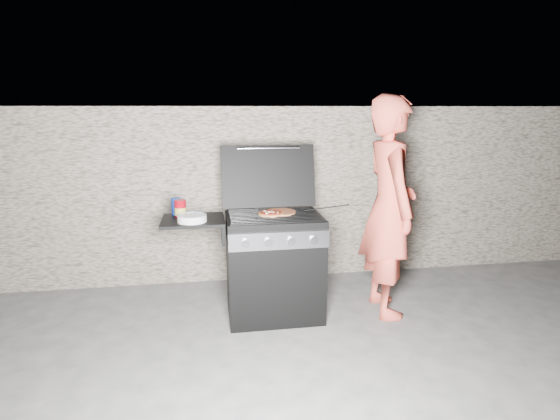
{
  "coord_description": "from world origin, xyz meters",
  "views": [
    {
      "loc": [
        -0.51,
        -3.51,
        1.78
      ],
      "look_at": [
        0.05,
        0.0,
        0.95
      ],
      "focal_mm": 28.0,
      "sensor_mm": 36.0,
      "label": 1
    }
  ],
  "objects": [
    {
      "name": "plate_stack",
      "position": [
        -0.67,
        -0.09,
        0.93
      ],
      "size": [
        0.26,
        0.26,
        0.05
      ],
      "primitive_type": "cylinder",
      "rotation": [
        0.0,
        0.0,
        -0.14
      ],
      "color": "silver",
      "rests_on": "gas_grill"
    },
    {
      "name": "sauce_jar",
      "position": [
        -0.77,
        0.08,
        0.98
      ],
      "size": [
        0.12,
        0.12,
        0.15
      ],
      "primitive_type": "cylinder",
      "rotation": [
        0.0,
        0.0,
        -0.33
      ],
      "color": "maroon",
      "rests_on": "gas_grill"
    },
    {
      "name": "ground",
      "position": [
        0.0,
        0.0,
        0.0
      ],
      "size": [
        50.0,
        50.0,
        0.0
      ],
      "primitive_type": "plane",
      "color": "#4B4B4B"
    },
    {
      "name": "blue_carton",
      "position": [
        -0.81,
        0.17,
        0.97
      ],
      "size": [
        0.08,
        0.06,
        0.14
      ],
      "primitive_type": "cube",
      "rotation": [
        0.0,
        0.0,
        0.4
      ],
      "color": "#092695",
      "rests_on": "gas_grill"
    },
    {
      "name": "gas_grill",
      "position": [
        -0.25,
        0.0,
        0.46
      ],
      "size": [
        1.34,
        0.79,
        0.91
      ],
      "primitive_type": null,
      "color": "black",
      "rests_on": "ground"
    },
    {
      "name": "stone_wall",
      "position": [
        0.0,
        1.05,
        0.9
      ],
      "size": [
        8.0,
        0.35,
        1.8
      ],
      "primitive_type": "cube",
      "color": "#A89987",
      "rests_on": "ground"
    },
    {
      "name": "pizza_topped",
      "position": [
        -0.02,
        0.01,
        0.92
      ],
      "size": [
        0.29,
        0.29,
        0.02
      ],
      "primitive_type": null,
      "rotation": [
        0.0,
        0.0,
        -0.43
      ],
      "color": "#A9673B",
      "rests_on": "gas_grill"
    },
    {
      "name": "tongs",
      "position": [
        0.45,
        0.0,
        0.95
      ],
      "size": [
        0.36,
        0.14,
        0.08
      ],
      "primitive_type": "cylinder",
      "rotation": [
        0.0,
        1.4,
        -0.34
      ],
      "color": "black",
      "rests_on": "gas_grill"
    },
    {
      "name": "pizza_plain",
      "position": [
        0.06,
        0.06,
        0.92
      ],
      "size": [
        0.28,
        0.28,
        0.01
      ],
      "primitive_type": "cylinder",
      "rotation": [
        0.0,
        0.0,
        0.06
      ],
      "color": "#E58C58",
      "rests_on": "gas_grill"
    },
    {
      "name": "person",
      "position": [
        0.99,
        -0.05,
        0.95
      ],
      "size": [
        0.49,
        0.71,
        1.9
      ],
      "primitive_type": "imported",
      "rotation": [
        0.0,
        0.0,
        1.53
      ],
      "color": "#E5523F",
      "rests_on": "ground"
    }
  ]
}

